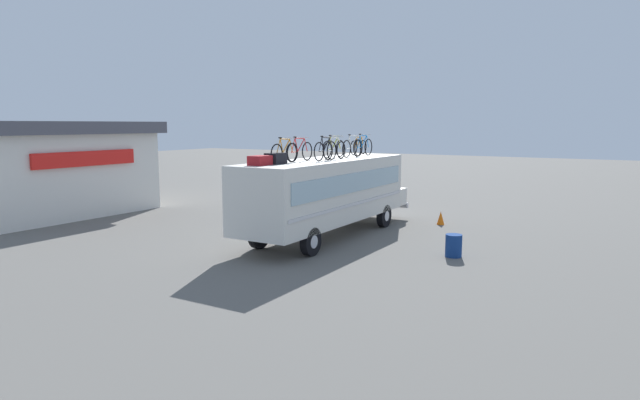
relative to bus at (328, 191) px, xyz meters
name	(u,v)px	position (x,y,z in m)	size (l,w,h in m)	color
ground_plane	(326,237)	(-0.17, 0.00, -1.87)	(120.00, 120.00, 0.00)	#605E59
bus	(328,191)	(0.00, 0.00, 0.00)	(10.66, 2.58, 3.14)	silver
luggage_bag_1	(260,160)	(-3.99, 0.36, 1.43)	(0.74, 0.54, 0.33)	maroon
luggage_bag_2	(276,158)	(-3.21, 0.26, 1.46)	(0.68, 0.52, 0.38)	black
rooftop_bicycle_1	(285,152)	(-2.65, 0.26, 1.66)	(1.70, 0.44, 0.94)	black
rooftop_bicycle_2	(299,151)	(-1.69, 0.25, 1.66)	(1.79, 0.44, 0.94)	black
rooftop_bicycle_3	(325,150)	(-0.81, -0.35, 1.66)	(1.68, 0.44, 0.96)	black
rooftop_bicycle_4	(335,150)	(-0.04, -0.33, 1.66)	(1.76, 0.44, 0.94)	black
rooftop_bicycle_5	(334,148)	(0.93, 0.26, 1.66)	(1.82, 0.44, 0.96)	black
rooftop_bicycle_6	(353,147)	(1.75, -0.20, 1.67)	(1.83, 0.44, 0.97)	black
rooftop_bicycle_7	(363,147)	(2.59, -0.27, 1.67)	(1.83, 0.44, 0.98)	black
rooftop_bicycle_8	(359,147)	(3.55, 0.43, 1.63)	(1.61, 0.44, 0.87)	black
roadside_building	(28,166)	(-2.44, 16.45, 0.50)	(9.72, 10.09, 4.65)	silver
trash_bin	(454,246)	(-0.72, -5.40, -1.48)	(0.56, 0.56, 0.78)	navy
traffic_cone	(441,218)	(4.92, -3.08, -1.57)	(0.34, 0.34, 0.60)	orange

